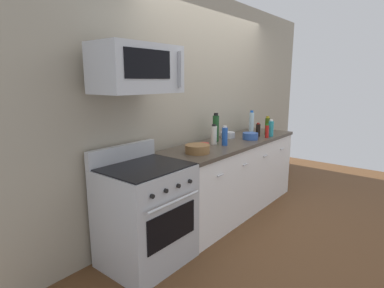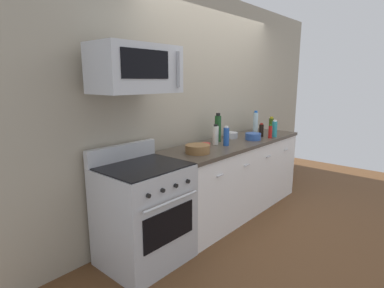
{
  "view_description": "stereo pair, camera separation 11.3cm",
  "coord_description": "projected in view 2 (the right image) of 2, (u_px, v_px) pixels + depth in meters",
  "views": [
    {
      "loc": [
        -3.26,
        -1.96,
        1.66
      ],
      "look_at": [
        -0.89,
        -0.05,
        1.03
      ],
      "focal_mm": 28.85,
      "sensor_mm": 36.0,
      "label": 1
    },
    {
      "loc": [
        -3.19,
        -2.05,
        1.66
      ],
      "look_at": [
        -0.89,
        -0.05,
        1.03
      ],
      "focal_mm": 28.85,
      "sensor_mm": 36.0,
      "label": 2
    }
  ],
  "objects": [
    {
      "name": "bowl_red_small",
      "position": [
        205.0,
        145.0,
        3.49
      ],
      "size": [
        0.11,
        0.11,
        0.04
      ],
      "color": "#B72D28",
      "rests_on": "countertop_slab"
    },
    {
      "name": "bottle_wine_green",
      "position": [
        218.0,
        128.0,
        3.76
      ],
      "size": [
        0.08,
        0.08,
        0.35
      ],
      "color": "#19471E",
      "rests_on": "countertop_slab"
    },
    {
      "name": "bottle_vinegar_white",
      "position": [
        215.0,
        135.0,
        3.59
      ],
      "size": [
        0.07,
        0.07,
        0.24
      ],
      "color": "silver",
      "rests_on": "countertop_slab"
    },
    {
      "name": "bowl_steel_prep",
      "position": [
        231.0,
        135.0,
        4.01
      ],
      "size": [
        0.19,
        0.19,
        0.07
      ],
      "color": "#B2B5BA",
      "rests_on": "countertop_slab"
    },
    {
      "name": "range_oven",
      "position": [
        144.0,
        213.0,
        2.81
      ],
      "size": [
        0.76,
        0.69,
        1.07
      ],
      "color": "#B7BABF",
      "rests_on": "ground_plane"
    },
    {
      "name": "ground_plane",
      "position": [
        234.0,
        210.0,
        4.01
      ],
      "size": [
        6.39,
        6.39,
        0.0
      ],
      "primitive_type": "plane",
      "color": "brown"
    },
    {
      "name": "bottle_dish_soap",
      "position": [
        275.0,
        129.0,
        4.07
      ],
      "size": [
        0.07,
        0.07,
        0.23
      ],
      "color": "teal",
      "rests_on": "countertop_slab"
    },
    {
      "name": "back_wall",
      "position": [
        210.0,
        104.0,
        4.0
      ],
      "size": [
        5.33,
        0.1,
        2.7
      ],
      "primitive_type": "cube",
      "color": "#9E937F",
      "rests_on": "ground_plane"
    },
    {
      "name": "bottle_soda_blue",
      "position": [
        226.0,
        136.0,
        3.53
      ],
      "size": [
        0.07,
        0.07,
        0.23
      ],
      "color": "#1E4CA5",
      "rests_on": "countertop_slab"
    },
    {
      "name": "bowl_wooden_salad",
      "position": [
        198.0,
        149.0,
        3.18
      ],
      "size": [
        0.26,
        0.26,
        0.09
      ],
      "color": "brown",
      "rests_on": "countertop_slab"
    },
    {
      "name": "bottle_water_clear",
      "position": [
        256.0,
        122.0,
        4.48
      ],
      "size": [
        0.07,
        0.07,
        0.3
      ],
      "color": "silver",
      "rests_on": "countertop_slab"
    },
    {
      "name": "bottle_hot_sauce_red",
      "position": [
        270.0,
        132.0,
        3.98
      ],
      "size": [
        0.05,
        0.05,
        0.18
      ],
      "color": "#B21914",
      "rests_on": "countertop_slab"
    },
    {
      "name": "counter_unit",
      "position": [
        235.0,
        176.0,
        3.92
      ],
      "size": [
        2.24,
        0.66,
        0.92
      ],
      "color": "white",
      "rests_on": "ground_plane"
    },
    {
      "name": "bowl_blue_mixing",
      "position": [
        253.0,
        136.0,
        3.88
      ],
      "size": [
        0.2,
        0.2,
        0.08
      ],
      "color": "#2D519E",
      "rests_on": "countertop_slab"
    },
    {
      "name": "bottle_soy_sauce_dark",
      "position": [
        261.0,
        130.0,
        4.07
      ],
      "size": [
        0.06,
        0.06,
        0.18
      ],
      "color": "black",
      "rests_on": "countertop_slab"
    },
    {
      "name": "bottle_olive_oil",
      "position": [
        271.0,
        126.0,
        4.22
      ],
      "size": [
        0.07,
        0.07,
        0.25
      ],
      "color": "#385114",
      "rests_on": "countertop_slab"
    },
    {
      "name": "microwave",
      "position": [
        136.0,
        69.0,
        2.58
      ],
      "size": [
        0.74,
        0.44,
        0.4
      ],
      "color": "#B7BABF"
    }
  ]
}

